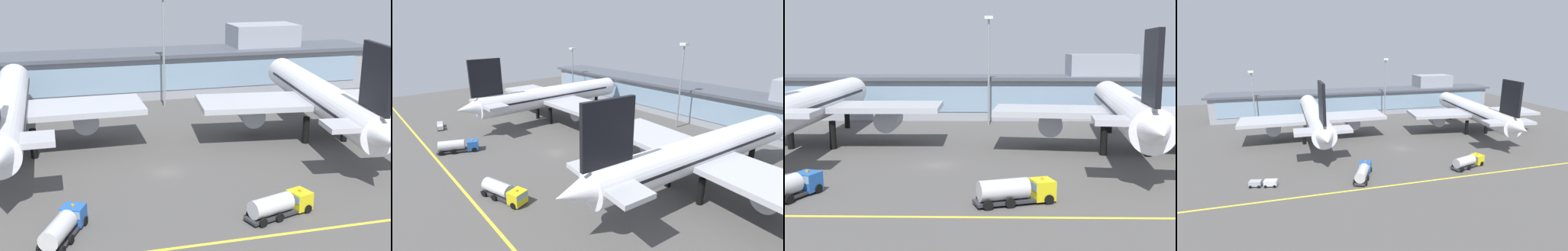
# 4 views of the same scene
# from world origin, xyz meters

# --- Properties ---
(ground_plane) EXTENTS (180.00, 180.00, 0.00)m
(ground_plane) POSITION_xyz_m (0.00, 0.00, 0.00)
(ground_plane) COLOR #514F4C
(taxiway_centreline_stripe) EXTENTS (144.00, 0.50, 0.01)m
(taxiway_centreline_stripe) POSITION_xyz_m (0.00, -22.00, 0.01)
(taxiway_centreline_stripe) COLOR yellow
(taxiway_centreline_stripe) RESTS_ON ground
(terminal_building) EXTENTS (119.54, 14.00, 15.41)m
(terminal_building) POSITION_xyz_m (2.15, 49.51, 5.62)
(terminal_building) COLOR #9399A3
(terminal_building) RESTS_ON ground
(airliner_near_left) EXTENTS (43.35, 57.32, 20.07)m
(airliner_near_left) POSITION_xyz_m (-22.56, 14.69, 7.34)
(airliner_near_left) COLOR black
(airliner_near_left) RESTS_ON ground
(airliner_near_right) EXTENTS (43.62, 56.15, 19.34)m
(airliner_near_right) POSITION_xyz_m (29.68, 10.20, 7.07)
(airliner_near_right) COLOR black
(airliner_near_right) RESTS_ON ground
(fuel_tanker_truck) EXTENTS (9.35, 5.23, 2.90)m
(fuel_tanker_truck) POSITION_xyz_m (10.68, -17.48, 1.51)
(fuel_tanker_truck) COLOR black
(fuel_tanker_truck) RESTS_ON ground
(service_truck_far) EXTENTS (5.86, 9.27, 2.90)m
(service_truck_far) POSITION_xyz_m (-15.10, -16.51, 1.51)
(service_truck_far) COLOR black
(service_truck_far) RESTS_ON ground
(apron_light_mast_west) EXTENTS (1.80, 1.80, 23.72)m
(apron_light_mast_west) POSITION_xyz_m (7.42, 37.45, 15.51)
(apron_light_mast_west) COLOR gray
(apron_light_mast_west) RESTS_ON ground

